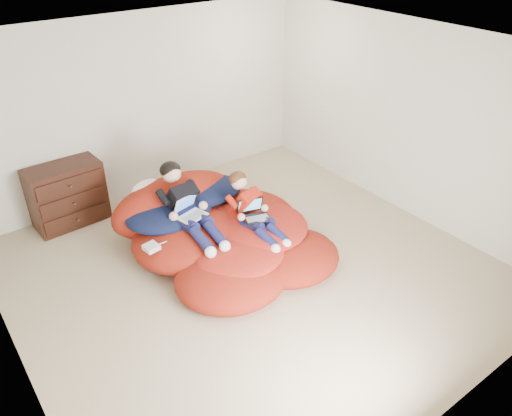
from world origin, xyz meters
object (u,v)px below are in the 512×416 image
Objects in this scene: dresser at (67,195)px; beanbag_pile at (220,232)px; laptop_white at (189,210)px; older_boy at (185,202)px; younger_boy at (251,207)px; laptop_black at (254,212)px.

dresser is 2.11m from beanbag_pile.
dresser is 2.48× the size of laptop_white.
older_boy is (-0.33, 0.20, 0.43)m from beanbag_pile.
younger_boy is (0.63, -0.41, -0.08)m from older_boy.
beanbag_pile is 0.50m from laptop_black.
beanbag_pile is 2.38× the size of younger_boy.
laptop_white is at bearing 148.46° from laptop_black.
dresser is 2.47m from younger_boy.
laptop_white reaches higher than laptop_black.
laptop_black is at bearing -41.68° from beanbag_pile.
beanbag_pile is 0.58m from older_boy.
older_boy reaches higher than dresser.
beanbag_pile is (1.24, -1.70, -0.16)m from dresser.
laptop_white is at bearing -90.00° from older_boy.
laptop_black is (0.63, -0.47, -0.13)m from older_boy.
older_boy is 3.06× the size of laptop_white.
beanbag_pile is 0.51m from younger_boy.
laptop_black is (0.30, -0.27, 0.30)m from beanbag_pile.
beanbag_pile reaches higher than laptop_black.
older_boy is 0.76m from younger_boy.
dresser is at bearing 119.95° from laptop_white.
dresser is at bearing 126.10° from beanbag_pile.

